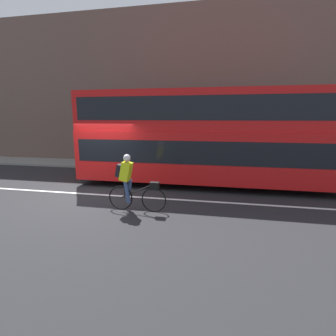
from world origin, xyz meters
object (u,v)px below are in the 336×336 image
Objects in this scene: cyclist_on_bike at (131,181)px; street_sign_post at (181,140)px; bus at (206,134)px; trash_bin at (139,156)px.

cyclist_on_bike is 0.68× the size of street_sign_post.
street_sign_post is (-1.48, 3.24, -0.51)m from bus.
cyclist_on_bike is 6.72m from street_sign_post.
bus is 3.60m from street_sign_post.
bus is 5.25m from trash_bin.
bus is at bearing 60.37° from cyclist_on_bike.
cyclist_on_bike is at bearing -74.02° from trash_bin.
trash_bin is 2.56m from street_sign_post.
trash_bin is at bearing 105.98° from cyclist_on_bike.
cyclist_on_bike is at bearing -119.63° from bus.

